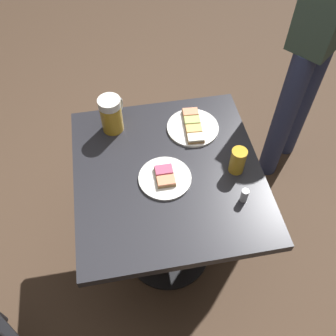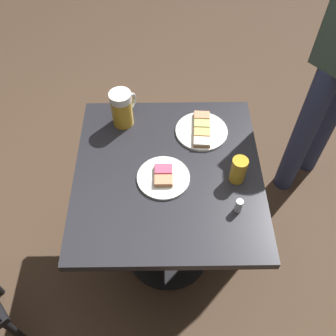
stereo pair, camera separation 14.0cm
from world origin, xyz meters
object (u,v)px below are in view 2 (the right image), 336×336
object	(u,v)px
salt_shaker	(239,206)
beer_mug	(122,108)
plate_far	(163,177)
plate_near	(202,130)
beer_glass_small	(238,170)

from	to	relation	value
salt_shaker	beer_mug	bearing A→B (deg)	44.23
plate_far	plate_near	bearing A→B (deg)	-34.13
plate_far	beer_glass_small	xyz separation A→B (m)	(-0.00, -0.27, 0.05)
salt_shaker	beer_glass_small	bearing A→B (deg)	-5.07
plate_far	beer_glass_small	world-z (taller)	beer_glass_small
beer_mug	plate_near	bearing A→B (deg)	-101.09
beer_mug	beer_glass_small	world-z (taller)	beer_mug
beer_glass_small	plate_near	bearing A→B (deg)	25.73
beer_glass_small	salt_shaker	distance (m)	0.14
plate_near	beer_glass_small	world-z (taller)	beer_glass_small
plate_far	beer_mug	xyz separation A→B (m)	(0.30, 0.17, 0.07)
plate_far	beer_mug	distance (m)	0.35
beer_glass_small	salt_shaker	bearing A→B (deg)	174.93
beer_mug	salt_shaker	world-z (taller)	beer_mug
plate_near	beer_glass_small	distance (m)	0.27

